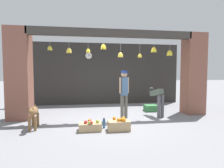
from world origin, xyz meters
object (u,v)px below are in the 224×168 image
worker_stooping (157,98)px  fruit_crate_oranges (119,125)px  shopkeeper (124,91)px  fruit_crate_apples (90,126)px  dog (33,113)px  wall_clock (89,56)px  produce_box_green (151,108)px  water_bottle (104,123)px

worker_stooping → fruit_crate_oranges: bearing=-151.4°
shopkeeper → fruit_crate_apples: size_ratio=2.72×
dog → worker_stooping: size_ratio=0.82×
fruit_crate_apples → wall_clock: size_ratio=1.81×
shopkeeper → wall_clock: 3.37m
produce_box_green → water_bottle: bearing=-137.6°
fruit_crate_oranges → wall_clock: size_ratio=1.76×
fruit_crate_oranges → produce_box_green: bearing=51.7°
worker_stooping → wall_clock: wall_clock is taller
fruit_crate_apples → wall_clock: 4.50m
shopkeeper → produce_box_green: 1.84m
worker_stooping → fruit_crate_apples: bearing=-163.3°
dog → fruit_crate_apples: dog is taller
worker_stooping → wall_clock: size_ratio=3.08×
shopkeeper → fruit_crate_apples: shopkeeper is taller
fruit_crate_apples → fruit_crate_oranges: bearing=-6.6°
shopkeeper → water_bottle: bearing=35.1°
dog → shopkeeper: bearing=98.9°
dog → fruit_crate_apples: 1.59m
fruit_crate_apples → wall_clock: (0.02, 3.91, 2.23)m
fruit_crate_oranges → shopkeeper: bearing=71.7°
dog → fruit_crate_apples: bearing=70.8°
dog → water_bottle: size_ratio=2.94×
water_bottle → wall_clock: (-0.36, 3.74, 2.21)m
worker_stooping → dog: bearing=-178.1°
shopkeeper → worker_stooping: size_ratio=1.60×
shopkeeper → worker_stooping: (1.23, 0.17, -0.27)m
wall_clock → water_bottle: bearing=-84.5°
fruit_crate_apples → water_bottle: size_ratio=2.10×
shopkeeper → produce_box_green: (1.31, 1.00, -0.81)m
fruit_crate_apples → dog: bearing=166.8°
dog → water_bottle: 1.93m
fruit_crate_apples → water_bottle: 0.42m
water_bottle → wall_clock: bearing=95.5°
shopkeeper → fruit_crate_oranges: shopkeeper is taller
worker_stooping → shopkeeper: bearing=177.2°
fruit_crate_oranges → produce_box_green: (1.69, 2.14, -0.02)m
produce_box_green → wall_clock: 3.78m
fruit_crate_oranges → wall_clock: (-0.74, 3.99, 2.20)m
shopkeeper → worker_stooping: shopkeeper is taller
worker_stooping → water_bottle: bearing=-162.6°
dog → shopkeeper: 2.78m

